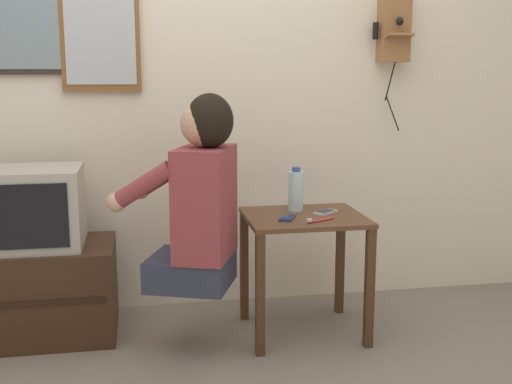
# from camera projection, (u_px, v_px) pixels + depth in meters

# --- Properties ---
(wall_back) EXTENTS (6.80, 0.05, 2.55)m
(wall_back) POSITION_uv_depth(u_px,v_px,m) (185.00, 73.00, 3.40)
(wall_back) COLOR silver
(wall_back) RESTS_ON ground_plane
(side_table) EXTENTS (0.57, 0.50, 0.60)m
(side_table) POSITION_uv_depth(u_px,v_px,m) (304.00, 240.00, 3.12)
(side_table) COLOR #51331E
(side_table) RESTS_ON ground_plane
(person) EXTENTS (0.60, 0.51, 0.88)m
(person) POSITION_uv_depth(u_px,v_px,m) (199.00, 197.00, 2.86)
(person) COLOR #2D3347
(person) RESTS_ON ground_plane
(tv_stand) EXTENTS (0.72, 0.48, 0.46)m
(tv_stand) POSITION_uv_depth(u_px,v_px,m) (40.00, 291.00, 3.13)
(tv_stand) COLOR #382316
(tv_stand) RESTS_ON ground_plane
(television) EXTENTS (0.50, 0.41, 0.38)m
(television) POSITION_uv_depth(u_px,v_px,m) (28.00, 208.00, 3.04)
(television) COLOR #ADA89E
(television) RESTS_ON tv_stand
(wall_phone_antique) EXTENTS (0.20, 0.18, 0.80)m
(wall_phone_antique) POSITION_uv_depth(u_px,v_px,m) (394.00, 26.00, 3.47)
(wall_phone_antique) COLOR olive
(framed_picture) EXTENTS (0.35, 0.03, 0.39)m
(framed_picture) POSITION_uv_depth(u_px,v_px,m) (29.00, 35.00, 3.19)
(framed_picture) COLOR #2D2823
(wall_mirror) EXTENTS (0.40, 0.03, 0.73)m
(wall_mirror) POSITION_uv_depth(u_px,v_px,m) (100.00, 18.00, 3.23)
(wall_mirror) COLOR brown
(cell_phone_held) EXTENTS (0.11, 0.14, 0.01)m
(cell_phone_held) POSITION_uv_depth(u_px,v_px,m) (287.00, 218.00, 3.02)
(cell_phone_held) COLOR navy
(cell_phone_held) RESTS_ON side_table
(cell_phone_spare) EXTENTS (0.14, 0.12, 0.01)m
(cell_phone_spare) POSITION_uv_depth(u_px,v_px,m) (326.00, 212.00, 3.14)
(cell_phone_spare) COLOR silver
(cell_phone_spare) RESTS_ON side_table
(water_bottle) EXTENTS (0.08, 0.08, 0.22)m
(water_bottle) POSITION_uv_depth(u_px,v_px,m) (296.00, 190.00, 3.19)
(water_bottle) COLOR silver
(water_bottle) RESTS_ON side_table
(toothbrush) EXTENTS (0.15, 0.09, 0.02)m
(toothbrush) POSITION_uv_depth(u_px,v_px,m) (319.00, 220.00, 2.97)
(toothbrush) COLOR #D83F4C
(toothbrush) RESTS_ON side_table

